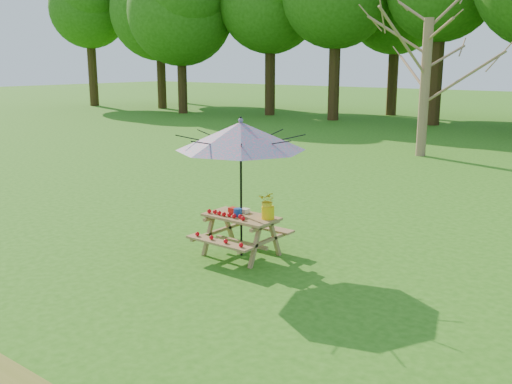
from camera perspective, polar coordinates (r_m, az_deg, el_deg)
The scene contains 5 objects.
picnic_table at distance 9.23m, azimuth -1.49°, elevation -4.43°, with size 1.20×1.32×0.67m.
patio_umbrella at distance 8.88m, azimuth -1.54°, elevation 5.61°, with size 2.22×2.22×2.25m.
produce_bins at distance 9.18m, azimuth -1.81°, elevation -1.95°, with size 0.30×0.37×0.13m.
tomatoes_row at distance 9.08m, azimuth -2.94°, elevation -2.24°, with size 0.77×0.13×0.07m, color red, non-canonical shape.
flower_bucket at distance 8.89m, azimuth 1.20°, elevation -1.23°, with size 0.33×0.30×0.44m.
Camera 1 is at (10.23, -4.93, 3.07)m, focal length 40.00 mm.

